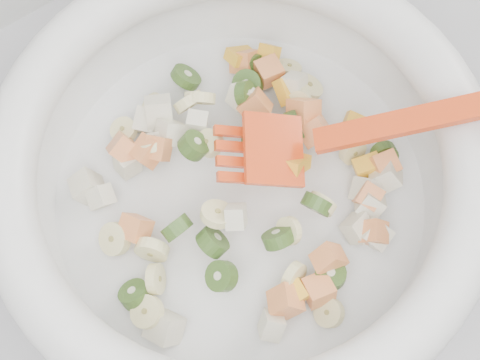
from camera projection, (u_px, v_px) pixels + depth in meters
counter at (310, 269)px, 1.07m from camera, size 2.00×0.60×0.90m
mixing_bowl at (241, 174)px, 0.58m from camera, size 0.42×0.40×0.14m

